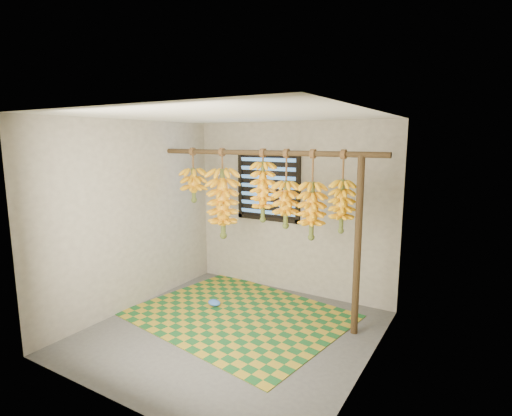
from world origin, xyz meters
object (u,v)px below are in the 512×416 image
Objects in this scene: support_post at (358,247)px; banana_bunch_f at (342,206)px; banana_bunch_c at (286,204)px; banana_bunch_e at (312,210)px; banana_bunch_a at (194,185)px; banana_bunch_d at (263,192)px; banana_bunch_b at (223,203)px; plastic_bag at (214,303)px; woven_mat at (239,315)px.

banana_bunch_f reaches higher than support_post.
banana_bunch_c is 0.33m from banana_bunch_e.
banana_bunch_a reaches higher than support_post.
banana_bunch_e is at bearing 0.00° from banana_bunch_d.
banana_bunch_a is 0.71× the size of banana_bunch_e.
banana_bunch_b is at bearing 180.00° from banana_bunch_c.
banana_bunch_b and banana_bunch_d have the same top height.
banana_bunch_f reaches higher than plastic_bag.
banana_bunch_c reaches higher than support_post.
banana_bunch_e is at bearing 19.02° from woven_mat.
banana_bunch_f is at bearing -180.00° from support_post.
banana_bunch_e is (0.33, 0.00, -0.05)m from banana_bunch_c.
banana_bunch_c is 1.02× the size of banana_bunch_f.
banana_bunch_e is at bearing 180.00° from support_post.
banana_bunch_e is (1.25, 0.22, 1.31)m from plastic_bag.
plastic_bag is at bearing -172.27° from banana_bunch_f.
woven_mat is at bearing -166.42° from banana_bunch_f.
woven_mat is at bearing -34.02° from banana_bunch_b.
banana_bunch_c is at bearing 180.00° from banana_bunch_f.
banana_bunch_e and banana_bunch_f have the same top height.
banana_bunch_e is at bearing 0.00° from banana_bunch_c.
banana_bunch_a is at bearing 155.30° from plastic_bag.
support_post is at bearing 11.70° from woven_mat.
banana_bunch_a is at bearing 180.00° from support_post.
support_post is 1.72m from woven_mat.
banana_bunch_b is 1.31× the size of banana_bunch_d.
plastic_bag is 0.21× the size of banana_bunch_f.
banana_bunch_a and banana_bunch_e have the same top height.
banana_bunch_e is 1.13× the size of banana_bunch_f.
support_post is 2.15× the size of banana_bunch_c.
banana_bunch_f is at bearing -0.00° from banana_bunch_c.
banana_bunch_b is at bearing 0.00° from banana_bunch_a.
banana_bunch_e is at bearing 0.00° from banana_bunch_b.
plastic_bag is at bearing 171.19° from woven_mat.
woven_mat is 2.40× the size of banana_bunch_e.
banana_bunch_b is at bearing 145.98° from woven_mat.
support_post is 1.95× the size of banana_bunch_e.
support_post reaches higher than plastic_bag.
banana_bunch_d and banana_bunch_e have the same top height.
banana_bunch_e is at bearing 180.00° from banana_bunch_f.
banana_bunch_e is (0.82, 0.28, 1.35)m from woven_mat.
banana_bunch_b is at bearing 180.00° from support_post.
banana_bunch_b is at bearing 88.10° from plastic_bag.
woven_mat is at bearing -150.06° from banana_bunch_c.
banana_bunch_e is (0.64, 0.00, -0.18)m from banana_bunch_d.
woven_mat is 1.81m from banana_bunch_a.
banana_bunch_b reaches higher than plastic_bag.
banana_bunch_b is 0.63m from banana_bunch_d.
banana_bunch_c and banana_bunch_e have the same top height.
banana_bunch_b is (-1.79, 0.00, 0.34)m from support_post.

